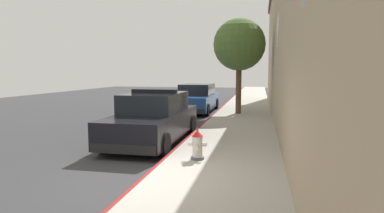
% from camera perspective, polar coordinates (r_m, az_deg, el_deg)
% --- Properties ---
extents(ground_plane, '(30.26, 60.00, 0.20)m').
position_cam_1_polar(ground_plane, '(17.53, -10.95, -1.59)').
color(ground_plane, '#353538').
extents(sidewalk_pavement, '(2.77, 60.00, 0.14)m').
position_cam_1_polar(sidewalk_pavement, '(16.14, 9.05, -1.60)').
color(sidewalk_pavement, '#ADA89E').
rests_on(sidewalk_pavement, ground).
extents(curb_painted_edge, '(0.08, 60.00, 0.14)m').
position_cam_1_polar(curb_painted_edge, '(16.28, 4.04, -1.48)').
color(curb_painted_edge, maroon).
rests_on(curb_painted_edge, ground).
extents(storefront_building, '(6.61, 28.20, 7.11)m').
position_cam_1_polar(storefront_building, '(12.92, 29.48, 11.29)').
color(storefront_building, tan).
rests_on(storefront_building, ground).
extents(police_cruiser, '(1.94, 4.84, 1.68)m').
position_cam_1_polar(police_cruiser, '(10.35, -6.78, -2.14)').
color(police_cruiser, black).
rests_on(police_cruiser, ground).
extents(parked_car_silver_ahead, '(1.94, 4.84, 1.56)m').
position_cam_1_polar(parked_car_silver_ahead, '(17.99, 0.89, 1.41)').
color(parked_car_silver_ahead, navy).
rests_on(parked_car_silver_ahead, ground).
extents(fire_hydrant, '(0.44, 0.40, 0.76)m').
position_cam_1_polar(fire_hydrant, '(7.73, 0.96, -6.85)').
color(fire_hydrant, '#4C4C51').
rests_on(fire_hydrant, sidewalk_pavement).
extents(street_tree, '(2.58, 2.58, 4.74)m').
position_cam_1_polar(street_tree, '(16.37, 8.40, 10.77)').
color(street_tree, brown).
rests_on(street_tree, sidewalk_pavement).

